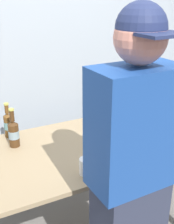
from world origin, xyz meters
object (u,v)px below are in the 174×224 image
object	(u,v)px
beer_bottle_amber	(14,133)
coffee_mug	(86,166)
person_figure	(131,183)
beer_bottle_brown	(8,124)
laptop	(129,127)

from	to	relation	value
beer_bottle_amber	coffee_mug	size ratio (longest dim) A/B	2.47
person_figure	coffee_mug	distance (m)	0.39
beer_bottle_brown	beer_bottle_amber	world-z (taller)	beer_bottle_amber
person_figure	coffee_mug	world-z (taller)	person_figure
laptop	person_figure	bearing A→B (deg)	-124.60
person_figure	beer_bottle_brown	bearing A→B (deg)	107.46
beer_bottle_brown	beer_bottle_amber	size ratio (longest dim) A/B	0.94
coffee_mug	beer_bottle_amber	bearing A→B (deg)	118.51
laptop	coffee_mug	size ratio (longest dim) A/B	3.27
laptop	beer_bottle_amber	bearing A→B (deg)	166.66
laptop	beer_bottle_amber	distance (m)	0.86
beer_bottle_amber	coffee_mug	world-z (taller)	beer_bottle_amber
beer_bottle_brown	coffee_mug	size ratio (longest dim) A/B	2.33
beer_bottle_brown	beer_bottle_amber	distance (m)	0.17
beer_bottle_amber	person_figure	bearing A→B (deg)	-69.49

